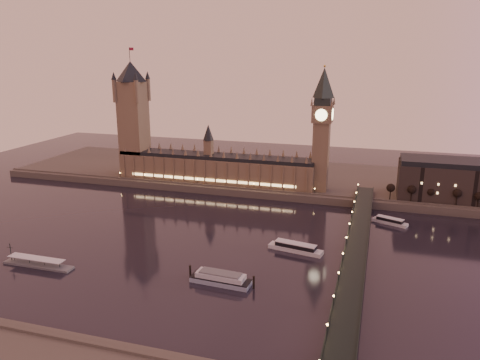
# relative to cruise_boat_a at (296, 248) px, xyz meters

# --- Properties ---
(ground) EXTENTS (700.00, 700.00, 0.00)m
(ground) POSITION_rel_cruise_boat_a_xyz_m (-55.45, -2.55, -2.41)
(ground) COLOR black
(ground) RESTS_ON ground
(far_embankment) EXTENTS (560.00, 130.00, 6.00)m
(far_embankment) POSITION_rel_cruise_boat_a_xyz_m (-25.45, 162.45, 0.59)
(far_embankment) COLOR #423D35
(far_embankment) RESTS_ON ground
(palace_of_westminster) EXTENTS (180.00, 26.62, 52.00)m
(palace_of_westminster) POSITION_rel_cruise_boat_a_xyz_m (-95.58, 118.44, 19.30)
(palace_of_westminster) COLOR brown
(palace_of_westminster) RESTS_ON ground
(victoria_tower) EXTENTS (31.68, 31.68, 118.00)m
(victoria_tower) POSITION_rel_cruise_boat_a_xyz_m (-175.45, 118.45, 63.38)
(victoria_tower) COLOR brown
(victoria_tower) RESTS_ON ground
(big_ben) EXTENTS (17.68, 17.68, 104.00)m
(big_ben) POSITION_rel_cruise_boat_a_xyz_m (-1.47, 118.43, 61.54)
(big_ben) COLOR brown
(big_ben) RESTS_ON ground
(westminster_bridge) EXTENTS (13.20, 260.00, 15.30)m
(westminster_bridge) POSITION_rel_cruise_boat_a_xyz_m (36.16, -2.55, 3.11)
(westminster_bridge) COLOR black
(westminster_bridge) RESTS_ON ground
(bare_tree_0) EXTENTS (6.32, 6.32, 12.85)m
(bare_tree_0) POSITION_rel_cruise_boat_a_xyz_m (57.69, 106.45, 13.19)
(bare_tree_0) COLOR black
(bare_tree_0) RESTS_ON ground
(bare_tree_1) EXTENTS (6.32, 6.32, 12.85)m
(bare_tree_1) POSITION_rel_cruise_boat_a_xyz_m (72.64, 106.45, 13.19)
(bare_tree_1) COLOR black
(bare_tree_1) RESTS_ON ground
(bare_tree_2) EXTENTS (6.32, 6.32, 12.85)m
(bare_tree_2) POSITION_rel_cruise_boat_a_xyz_m (87.60, 106.45, 13.19)
(bare_tree_2) COLOR black
(bare_tree_2) RESTS_ON ground
(bare_tree_3) EXTENTS (6.32, 6.32, 12.85)m
(bare_tree_3) POSITION_rel_cruise_boat_a_xyz_m (102.55, 106.45, 13.19)
(bare_tree_3) COLOR black
(bare_tree_3) RESTS_ON ground
(bare_tree_4) EXTENTS (6.32, 6.32, 12.85)m
(bare_tree_4) POSITION_rel_cruise_boat_a_xyz_m (117.51, 106.45, 13.19)
(bare_tree_4) COLOR black
(bare_tree_4) RESTS_ON ground
(cruise_boat_a) EXTENTS (34.96, 13.48, 5.47)m
(cruise_boat_a) POSITION_rel_cruise_boat_a_xyz_m (0.00, 0.00, 0.00)
(cruise_boat_a) COLOR silver
(cruise_boat_a) RESTS_ON ground
(cruise_boat_b) EXTENTS (25.65, 15.12, 4.64)m
(cruise_boat_b) POSITION_rel_cruise_boat_a_xyz_m (56.41, 67.66, -0.37)
(cruise_boat_b) COLOR silver
(cruise_boat_b) RESTS_ON ground
(moored_barge) EXTENTS (37.84, 11.12, 6.95)m
(moored_barge) POSITION_rel_cruise_boat_a_xyz_m (-30.65, -53.39, 0.52)
(moored_barge) COLOR #8898AD
(moored_barge) RESTS_ON ground
(pontoon_pier) EXTENTS (43.78, 7.30, 11.68)m
(pontoon_pier) POSITION_rel_cruise_boat_a_xyz_m (-138.76, -63.95, -1.15)
(pontoon_pier) COLOR #595B5E
(pontoon_pier) RESTS_ON ground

